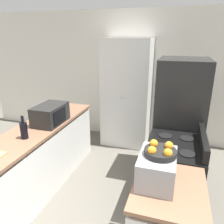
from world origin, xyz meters
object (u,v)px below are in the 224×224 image
Objects in this scene: stove at (172,177)px; toaster_oven at (157,168)px; refrigerator at (179,121)px; wine_bottle at (24,130)px; fruit_bowl at (160,151)px; pantry_cabinet at (126,94)px; microwave at (50,114)px.

stove is 0.95m from toaster_oven.
stove is 0.59× the size of refrigerator.
fruit_bowl is (1.65, -0.36, 0.18)m from wine_bottle.
pantry_cabinet is 2.01m from stove.
stove is 1.84m from microwave.
fruit_bowl is (-0.14, -1.56, 0.30)m from refrigerator.
pantry_cabinet is 1.93× the size of stove.
wine_bottle reaches higher than stove.
fruit_bowl is (0.87, -2.39, 0.17)m from pantry_cabinet.
microwave is (-0.74, -1.51, 0.01)m from pantry_cabinet.
toaster_oven is (-0.14, -0.75, 0.58)m from stove.
fruit_bowl is at bearing 24.72° from toaster_oven.
toaster_oven is at bearing -95.94° from refrigerator.
wine_bottle is at bearing -167.87° from stove.
refrigerator is 1.58m from toaster_oven.
wine_bottle reaches higher than microwave.
toaster_oven is 0.16m from fruit_bowl.
wine_bottle is at bearing 167.80° from fruit_bowl.
pantry_cabinet is 1.32m from refrigerator.
wine_bottle is at bearing -110.96° from pantry_cabinet.
fruit_bowl is (-0.12, -0.74, 0.74)m from stove.
pantry_cabinet is 3.99× the size of microwave.
pantry_cabinet is 7.73× the size of fruit_bowl.
refrigerator is 6.24× the size of wine_bottle.
stove is at bearing 12.13° from wine_bottle.
refrigerator is at bearing 33.81° from wine_bottle.
microwave is (-1.74, 0.15, 0.59)m from stove.
pantry_cabinet is 1.14× the size of refrigerator.
refrigerator is 1.59m from fruit_bowl.
wine_bottle is (-1.77, -0.38, 0.56)m from stove.
refrigerator reaches higher than microwave.
toaster_oven is (1.59, -0.90, -0.01)m from microwave.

